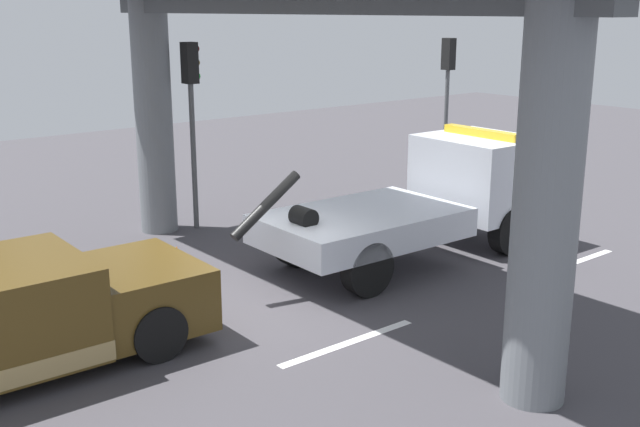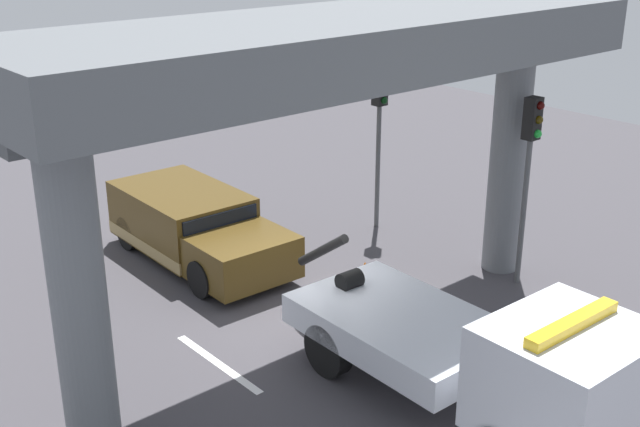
{
  "view_description": "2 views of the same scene",
  "coord_description": "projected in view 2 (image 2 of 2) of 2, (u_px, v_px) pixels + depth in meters",
  "views": [
    {
      "loc": [
        -7.18,
        -10.4,
        4.92
      ],
      "look_at": [
        0.52,
        -0.99,
        1.68
      ],
      "focal_mm": 43.25,
      "sensor_mm": 36.0,
      "label": 1
    },
    {
      "loc": [
        10.93,
        -9.26,
        7.82
      ],
      "look_at": [
        -0.91,
        0.97,
        1.89
      ],
      "focal_mm": 44.93,
      "sensor_mm": 36.0,
      "label": 2
    }
  ],
  "objects": [
    {
      "name": "lane_stripe_west",
      "position": [
        76.0,
        262.0,
        19.0
      ],
      "size": [
        2.6,
        0.16,
        0.01
      ],
      "primitive_type": "cube",
      "color": "silver",
      "rests_on": "ground"
    },
    {
      "name": "ground_plane",
      "position": [
        313.0,
        326.0,
        16.18
      ],
      "size": [
        60.0,
        40.0,
        0.1
      ],
      "primitive_type": "cube",
      "color": "#423F44"
    },
    {
      "name": "overpass_structure",
      "position": [
        340.0,
        71.0,
        13.78
      ],
      "size": [
        3.6,
        12.19,
        6.17
      ],
      "color": "slate",
      "rests_on": "ground"
    },
    {
      "name": "towed_van_green",
      "position": [
        195.0,
        228.0,
        18.96
      ],
      "size": [
        5.24,
        2.31,
        1.58
      ],
      "color": "#4C3814",
      "rests_on": "ground"
    },
    {
      "name": "traffic_light_near",
      "position": [
        380.0,
        114.0,
        20.1
      ],
      "size": [
        0.39,
        0.32,
        4.16
      ],
      "color": "#515456",
      "rests_on": "ground"
    },
    {
      "name": "traffic_light_far",
      "position": [
        530.0,
        150.0,
        16.9
      ],
      "size": [
        0.39,
        0.32,
        4.22
      ],
      "color": "#515456",
      "rests_on": "ground"
    },
    {
      "name": "tow_truck_white",
      "position": [
        488.0,
        357.0,
        12.68
      ],
      "size": [
        7.28,
        2.54,
        2.46
      ],
      "color": "silver",
      "rests_on": "ground"
    },
    {
      "name": "traffic_cone_orange",
      "position": [
        365.0,
        275.0,
        17.64
      ],
      "size": [
        0.52,
        0.52,
        0.62
      ],
      "color": "orange",
      "rests_on": "ground"
    },
    {
      "name": "lane_stripe_mid",
      "position": [
        218.0,
        363.0,
        14.75
      ],
      "size": [
        2.6,
        0.16,
        0.01
      ],
      "primitive_type": "cube",
      "color": "silver",
      "rests_on": "ground"
    }
  ]
}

